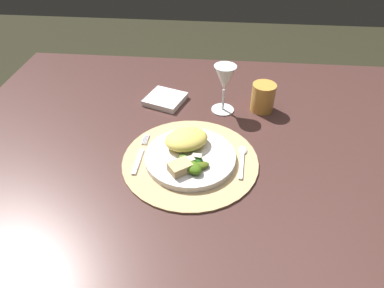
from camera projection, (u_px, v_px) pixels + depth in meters
The scene contains 12 objects.
ground_plane at pixel (198, 274), 1.46m from camera, with size 6.00×6.00×0.00m, color black.
dining_table at pixel (200, 167), 1.08m from camera, with size 1.48×1.06×0.72m.
placemat at pixel (190, 161), 0.93m from camera, with size 0.36×0.36×0.01m, color tan.
dinner_plate at pixel (190, 157), 0.93m from camera, with size 0.24×0.24×0.02m, color silver.
pasta_serving at pixel (186, 139), 0.94m from camera, with size 0.12×0.09×0.04m, color #E4CC59.
salad_greens at pixel (191, 164), 0.88m from camera, with size 0.09×0.09×0.02m.
bread_piece at pixel (180, 167), 0.87m from camera, with size 0.05×0.04×0.02m, color tan.
fork at pixel (140, 155), 0.94m from camera, with size 0.02×0.17×0.00m.
spoon at pixel (242, 157), 0.94m from camera, with size 0.02×0.13×0.01m.
napkin at pixel (165, 99), 1.16m from camera, with size 0.12×0.11×0.02m, color white.
wine_glass at pixel (224, 80), 1.06m from camera, with size 0.07×0.07×0.16m.
amber_tumbler at pixel (263, 97), 1.10m from camera, with size 0.07×0.07×0.09m, color gold.
Camera 1 is at (0.05, -0.79, 1.34)m, focal length 32.48 mm.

